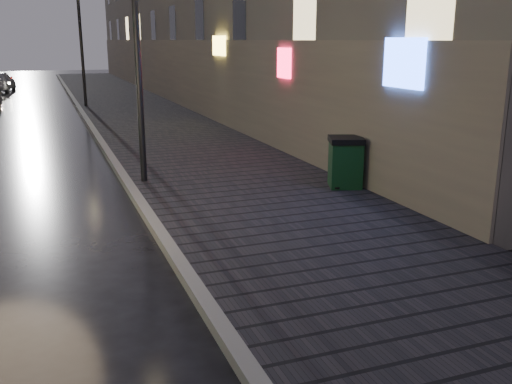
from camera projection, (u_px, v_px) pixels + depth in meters
ground at (77, 319)px, 6.77m from camera, size 120.00×120.00×0.00m
sidewalk at (133, 108)px, 27.06m from camera, size 4.60×58.00×0.15m
curb at (80, 110)px, 26.25m from camera, size 0.20×58.00×0.15m
lamp_near at (136, 26)px, 11.92m from camera, size 0.36×0.36×5.28m
lamp_far at (81, 33)px, 26.39m from camera, size 0.36×0.36×5.28m
trash_bin at (345, 162)px, 12.13m from camera, size 0.90×0.90×1.08m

